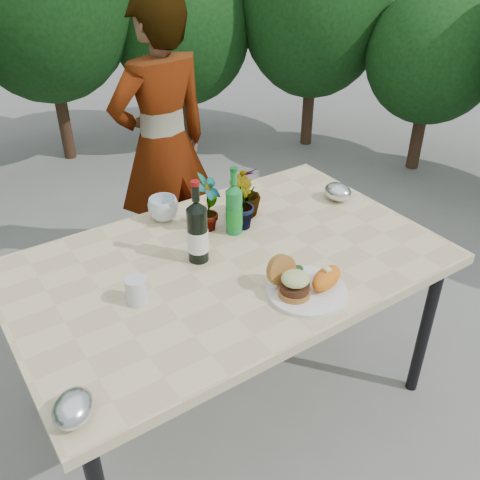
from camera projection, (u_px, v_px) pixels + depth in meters
ground at (230, 396)px, 2.41m from camera, size 80.00×80.00×0.00m
patio_table at (228, 272)px, 2.04m from camera, size 1.60×1.00×0.75m
shrub_hedge at (48, 60)px, 2.88m from camera, size 6.95×5.10×2.25m
dinner_plate at (307, 291)px, 1.84m from camera, size 0.28×0.28×0.01m
burger_stack at (291, 281)px, 1.79m from camera, size 0.11×0.16×0.11m
sweet_potato at (326, 278)px, 1.83m from camera, size 0.17×0.12×0.06m
grilled_veg at (294, 271)px, 1.90m from camera, size 0.08×0.05×0.03m
wine_bottle at (198, 232)px, 1.95m from camera, size 0.08×0.08×0.33m
sparkling_water at (234, 209)px, 2.12m from camera, size 0.07×0.07×0.29m
plastic_cup at (137, 291)px, 1.77m from camera, size 0.07×0.07×0.09m
seedling_left at (208, 203)px, 2.12m from camera, size 0.16×0.14×0.25m
seedling_mid at (240, 203)px, 2.16m from camera, size 0.11×0.13×0.22m
seedling_right at (246, 191)px, 2.24m from camera, size 0.14×0.14×0.22m
blue_bowl at (163, 209)px, 2.24m from camera, size 0.13×0.13×0.10m
foil_packet_left at (74, 408)px, 1.37m from camera, size 0.16×0.17×0.08m
foil_packet_right at (338, 192)px, 2.39m from camera, size 0.12×0.14×0.08m
person at (163, 147)px, 2.82m from camera, size 0.61×0.43×1.58m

